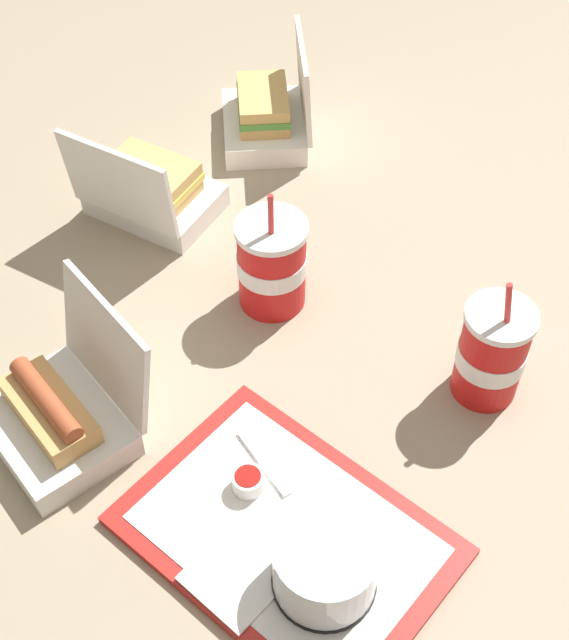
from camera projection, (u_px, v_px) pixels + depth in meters
The scene contains 11 objects.
ground_plane at pixel (289, 335), 1.26m from camera, with size 3.20×3.20×0.00m, color gray.
food_tray at pixel (286, 535), 1.05m from camera, with size 0.39×0.29×0.01m.
cake_container at pixel (325, 568), 0.98m from camera, with size 0.12×0.12×0.08m.
ketchup_cup at pixel (248, 481), 1.08m from camera, with size 0.04×0.04×0.02m.
napkin_stack at pixel (237, 575), 1.01m from camera, with size 0.10×0.10×0.00m, color white.
plastic_fork at pixel (264, 462), 1.11m from camera, with size 0.11×0.01×0.01m, color white.
clamshell_sandwich_right at pixel (268, 115), 1.54m from camera, with size 0.23×0.23×0.18m.
clamshell_sandwich_front at pixel (151, 191), 1.40m from camera, with size 0.23×0.21×0.18m.
clamshell_hotdog_center at pixel (60, 413), 1.12m from camera, with size 0.20×0.20×0.19m.
soda_cup_corner at pixel (492, 353), 1.15m from camera, with size 0.09×0.09×0.21m.
soda_cup_left at pixel (272, 263), 1.26m from camera, with size 0.10×0.10×0.21m.
Camera 1 is at (0.58, -0.58, 0.96)m, focal length 50.00 mm.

